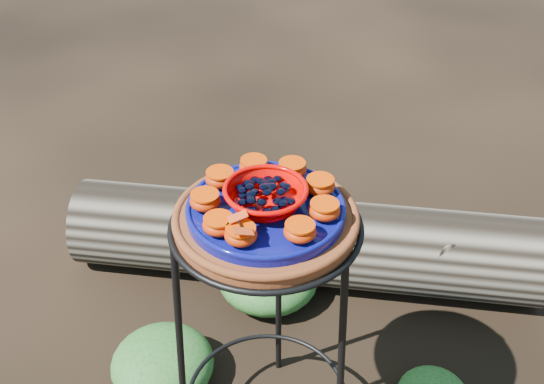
# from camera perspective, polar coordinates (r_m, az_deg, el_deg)

# --- Properties ---
(plant_stand) EXTENTS (0.44, 0.44, 0.70)m
(plant_stand) POSITION_cam_1_polar(r_m,az_deg,el_deg) (1.64, -0.45, -12.42)
(plant_stand) COLOR black
(plant_stand) RESTS_ON ground
(terracotta_saucer) EXTENTS (0.38, 0.38, 0.03)m
(terracotta_saucer) POSITION_cam_1_polar(r_m,az_deg,el_deg) (1.39, -0.52, -2.38)
(terracotta_saucer) COLOR brown
(terracotta_saucer) RESTS_ON plant_stand
(cobalt_plate) EXTENTS (0.32, 0.32, 0.02)m
(cobalt_plate) POSITION_cam_1_polar(r_m,az_deg,el_deg) (1.38, -0.53, -1.54)
(cobalt_plate) COLOR #01083B
(cobalt_plate) RESTS_ON terracotta_saucer
(red_bowl) EXTENTS (0.16, 0.16, 0.04)m
(red_bowl) POSITION_cam_1_polar(r_m,az_deg,el_deg) (1.36, -0.53, -0.43)
(red_bowl) COLOR #D80200
(red_bowl) RESTS_ON cobalt_plate
(glass_gems) EXTENTS (0.13, 0.13, 0.02)m
(glass_gems) POSITION_cam_1_polar(r_m,az_deg,el_deg) (1.34, -0.54, 0.71)
(glass_gems) COLOR black
(glass_gems) RESTS_ON red_bowl
(orange_half_0) EXTENTS (0.06, 0.06, 0.03)m
(orange_half_0) POSITION_cam_1_polar(r_m,az_deg,el_deg) (1.27, -2.63, -3.60)
(orange_half_0) COLOR #A63200
(orange_half_0) RESTS_ON cobalt_plate
(orange_half_1) EXTENTS (0.06, 0.06, 0.03)m
(orange_half_1) POSITION_cam_1_polar(r_m,az_deg,el_deg) (1.28, 2.35, -3.31)
(orange_half_1) COLOR #A63200
(orange_half_1) RESTS_ON cobalt_plate
(orange_half_2) EXTENTS (0.06, 0.06, 0.03)m
(orange_half_2) POSITION_cam_1_polar(r_m,az_deg,el_deg) (1.33, 4.41, -1.52)
(orange_half_2) COLOR #A63200
(orange_half_2) RESTS_ON cobalt_plate
(orange_half_3) EXTENTS (0.06, 0.06, 0.03)m
(orange_half_3) POSITION_cam_1_polar(r_m,az_deg,el_deg) (1.40, 4.04, 0.53)
(orange_half_3) COLOR #A63200
(orange_half_3) RESTS_ON cobalt_plate
(orange_half_4) EXTENTS (0.06, 0.06, 0.03)m
(orange_half_4) POSITION_cam_1_polar(r_m,az_deg,el_deg) (1.45, 1.70, 1.92)
(orange_half_4) COLOR #A63200
(orange_half_4) RESTS_ON cobalt_plate
(orange_half_5) EXTENTS (0.06, 0.06, 0.03)m
(orange_half_5) POSITION_cam_1_polar(r_m,az_deg,el_deg) (1.46, -1.54, 2.16)
(orange_half_5) COLOR #A63200
(orange_half_5) RESTS_ON cobalt_plate
(orange_half_6) EXTENTS (0.06, 0.06, 0.03)m
(orange_half_6) POSITION_cam_1_polar(r_m,az_deg,el_deg) (1.42, -4.37, 1.15)
(orange_half_6) COLOR #A63200
(orange_half_6) RESTS_ON cobalt_plate
(orange_half_7) EXTENTS (0.06, 0.06, 0.03)m
(orange_half_7) POSITION_cam_1_polar(r_m,az_deg,el_deg) (1.36, -5.61, -0.74)
(orange_half_7) COLOR #A63200
(orange_half_7) RESTS_ON cobalt_plate
(orange_half_8) EXTENTS (0.06, 0.06, 0.03)m
(orange_half_8) POSITION_cam_1_polar(r_m,az_deg,el_deg) (1.30, -4.48, -2.75)
(orange_half_8) COLOR #A63200
(orange_half_8) RESTS_ON cobalt_plate
(butterfly) EXTENTS (0.09, 0.08, 0.01)m
(butterfly) POSITION_cam_1_polar(r_m,az_deg,el_deg) (1.26, -2.66, -2.75)
(butterfly) COLOR red
(butterfly) RESTS_ON orange_half_0
(driftwood_log) EXTENTS (1.51, 0.40, 0.28)m
(driftwood_log) POSITION_cam_1_polar(r_m,az_deg,el_deg) (2.23, 2.72, -4.11)
(driftwood_log) COLOR black
(driftwood_log) RESTS_ON ground
(foliage_left) EXTENTS (0.29, 0.29, 0.14)m
(foliage_left) POSITION_cam_1_polar(r_m,az_deg,el_deg) (1.99, -9.16, -13.89)
(foliage_left) COLOR #1C4316
(foliage_left) RESTS_ON ground
(foliage_back) EXTENTS (0.32, 0.32, 0.16)m
(foliage_back) POSITION_cam_1_polar(r_m,az_deg,el_deg) (2.20, -0.31, -6.99)
(foliage_back) COLOR #1C4316
(foliage_back) RESTS_ON ground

